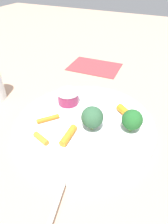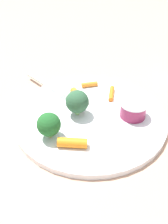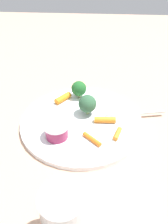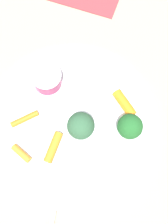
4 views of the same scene
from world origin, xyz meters
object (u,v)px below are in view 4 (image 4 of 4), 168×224
at_px(carrot_stick_3, 124,103).
at_px(fork, 56,200).
at_px(broccoli_floret_0, 81,126).
at_px(carrot_stick_0, 25,119).
at_px(carrot_stick_2, 21,153).
at_px(carrot_stick_1, 53,147).
at_px(plate, 72,121).
at_px(broccoli_floret_1, 130,127).
at_px(sauce_cup, 47,79).

relative_size(carrot_stick_3, fork, 0.33).
bearing_deg(broccoli_floret_0, carrot_stick_0, -169.98).
bearing_deg(carrot_stick_3, carrot_stick_2, -131.54).
bearing_deg(carrot_stick_2, carrot_stick_0, 110.53).
distance_m(carrot_stick_2, carrot_stick_3, 0.20).
xyz_separation_m(carrot_stick_0, carrot_stick_1, (0.07, -0.03, 0.00)).
relative_size(plate, broccoli_floret_1, 6.12).
distance_m(broccoli_floret_0, carrot_stick_3, 0.09).
relative_size(broccoli_floret_0, carrot_stick_3, 1.05).
distance_m(broccoli_floret_0, carrot_stick_1, 0.06).
bearing_deg(broccoli_floret_0, carrot_stick_1, -124.72).
bearing_deg(carrot_stick_1, fork, -63.47).
xyz_separation_m(carrot_stick_1, carrot_stick_3, (0.09, 0.12, 0.00)).
distance_m(broccoli_floret_0, carrot_stick_2, 0.11).
height_order(broccoli_floret_0, carrot_stick_1, broccoli_floret_0).
relative_size(sauce_cup, carrot_stick_3, 1.05).
distance_m(carrot_stick_0, fork, 0.15).
bearing_deg(plate, broccoli_floret_0, -30.68).
bearing_deg(carrot_stick_2, plate, 57.96).
height_order(broccoli_floret_0, carrot_stick_3, broccoli_floret_0).
relative_size(sauce_cup, fork, 0.34).
relative_size(broccoli_floret_0, broccoli_floret_1, 1.08).
height_order(sauce_cup, broccoli_floret_0, broccoli_floret_0).
bearing_deg(carrot_stick_0, fork, -44.84).
bearing_deg(carrot_stick_3, carrot_stick_0, -149.32).
bearing_deg(broccoli_floret_1, sauce_cup, 168.62).
xyz_separation_m(plate, carrot_stick_1, (-0.01, -0.06, 0.01)).
xyz_separation_m(sauce_cup, broccoli_floret_1, (0.17, -0.03, 0.01)).
xyz_separation_m(plate, sauce_cup, (-0.07, 0.05, 0.02)).
xyz_separation_m(broccoli_floret_0, broccoli_floret_1, (0.08, 0.03, -0.00)).
bearing_deg(carrot_stick_2, broccoli_floret_0, 44.02).
relative_size(carrot_stick_0, fork, 0.32).
bearing_deg(carrot_stick_0, sauce_cup, 84.38).
bearing_deg(fork, carrot_stick_2, 150.51).
xyz_separation_m(plate, fork, (0.03, -0.14, 0.01)).
bearing_deg(fork, carrot_stick_3, 76.47).
bearing_deg(carrot_stick_3, sauce_cup, -176.12).
height_order(sauce_cup, broccoli_floret_1, broccoli_floret_1).
xyz_separation_m(plate, broccoli_floret_1, (0.10, 0.02, 0.03)).
distance_m(broccoli_floret_1, fork, 0.17).
distance_m(broccoli_floret_1, carrot_stick_3, 0.05).
xyz_separation_m(sauce_cup, carrot_stick_1, (0.06, -0.11, -0.01)).
distance_m(carrot_stick_2, fork, 0.10).
xyz_separation_m(broccoli_floret_0, carrot_stick_1, (-0.03, -0.05, -0.02)).
relative_size(carrot_stick_0, carrot_stick_3, 0.98).
bearing_deg(sauce_cup, carrot_stick_2, -84.39).
bearing_deg(sauce_cup, broccoli_floret_0, -34.75).
height_order(carrot_stick_1, carrot_stick_3, carrot_stick_3).
xyz_separation_m(broccoli_floret_0, carrot_stick_3, (0.05, 0.07, -0.02)).
xyz_separation_m(carrot_stick_2, fork, (0.09, -0.05, -0.00)).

